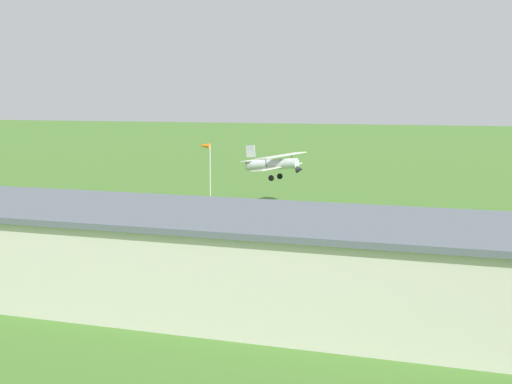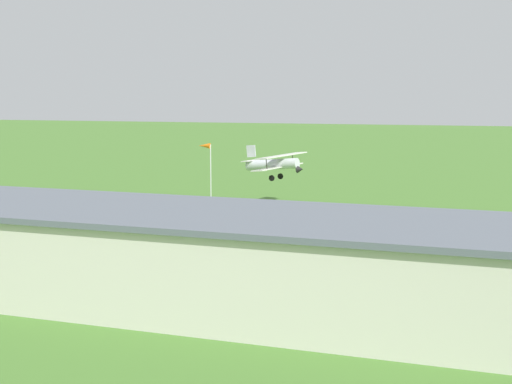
# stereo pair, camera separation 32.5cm
# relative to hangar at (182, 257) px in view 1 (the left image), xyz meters

# --- Properties ---
(ground_plane) EXTENTS (400.00, 400.00, 0.00)m
(ground_plane) POSITION_rel_hangar_xyz_m (-0.04, -32.84, -2.89)
(ground_plane) COLOR #47752D
(hangar) EXTENTS (39.43, 13.02, 5.76)m
(hangar) POSITION_rel_hangar_xyz_m (0.00, 0.00, 0.00)
(hangar) COLOR beige
(hangar) RESTS_ON ground_plane
(biplane) EXTENTS (7.27, 9.17, 3.72)m
(biplane) POSITION_rel_hangar_xyz_m (2.94, -35.08, 2.06)
(biplane) COLOR silver
(car_red) EXTENTS (2.55, 4.65, 1.64)m
(car_red) POSITION_rel_hangar_xyz_m (21.67, -14.11, -2.04)
(car_red) COLOR red
(car_red) RESTS_ON ground_plane
(person_watching_takeoff) EXTENTS (0.40, 0.40, 1.62)m
(person_watching_takeoff) POSITION_rel_hangar_xyz_m (-15.64, -13.88, -2.08)
(person_watching_takeoff) COLOR orange
(person_watching_takeoff) RESTS_ON ground_plane
(person_beside_truck) EXTENTS (0.53, 0.53, 1.73)m
(person_beside_truck) POSITION_rel_hangar_xyz_m (17.06, -15.57, -2.02)
(person_beside_truck) COLOR orange
(person_beside_truck) RESTS_ON ground_plane
(person_near_hangar_door) EXTENTS (0.47, 0.47, 1.77)m
(person_near_hangar_door) POSITION_rel_hangar_xyz_m (18.33, -13.23, -2.00)
(person_near_hangar_door) COLOR orange
(person_near_hangar_door) RESTS_ON ground_plane
(windsock) EXTENTS (1.43, 0.67, 7.09)m
(windsock) POSITION_rel_hangar_xyz_m (10.59, -34.31, 3.31)
(windsock) COLOR silver
(windsock) RESTS_ON ground_plane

